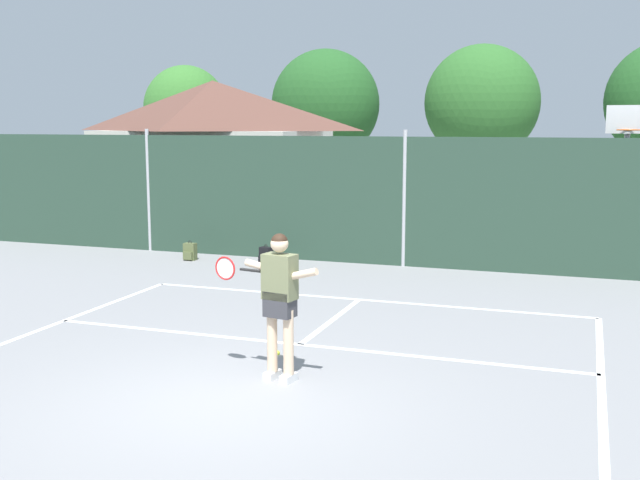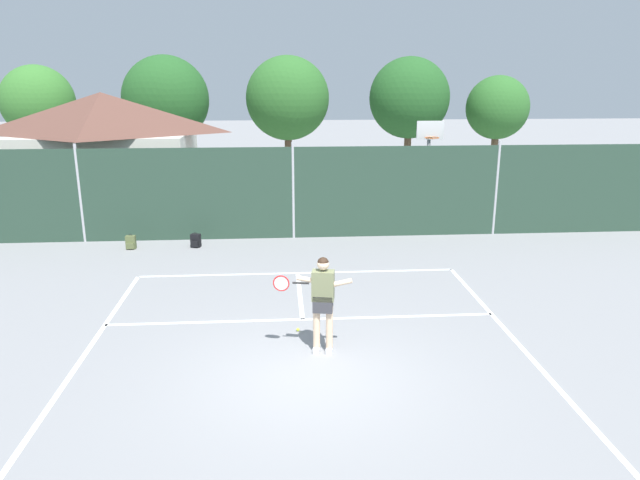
# 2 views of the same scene
# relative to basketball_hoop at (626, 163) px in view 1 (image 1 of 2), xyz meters

# --- Properties ---
(ground_plane) EXTENTS (120.00, 120.00, 0.00)m
(ground_plane) POSITION_rel_basketball_hoop_xyz_m (-4.57, -10.25, -2.31)
(ground_plane) COLOR gray
(court_markings) EXTENTS (8.30, 11.10, 0.01)m
(court_markings) POSITION_rel_basketball_hoop_xyz_m (-4.57, -9.60, -2.31)
(court_markings) COLOR white
(court_markings) RESTS_ON ground
(chainlink_fence) EXTENTS (26.09, 0.09, 3.03)m
(chainlink_fence) POSITION_rel_basketball_hoop_xyz_m (-4.57, -1.25, -0.87)
(chainlink_fence) COLOR #284233
(chainlink_fence) RESTS_ON ground
(basketball_hoop) EXTENTS (0.90, 0.67, 3.55)m
(basketball_hoop) POSITION_rel_basketball_hoop_xyz_m (0.00, 0.00, 0.00)
(basketball_hoop) COLOR #9E9EA3
(basketball_hoop) RESTS_ON ground
(clubhouse_building) EXTENTS (6.62, 4.47, 4.41)m
(clubhouse_building) POSITION_rel_basketball_hoop_xyz_m (-11.36, 2.91, -0.03)
(clubhouse_building) COLOR silver
(clubhouse_building) RESTS_ON ground
(treeline_backdrop) EXTENTS (26.05, 3.77, 5.97)m
(treeline_backdrop) POSITION_rel_basketball_hoop_xyz_m (-5.18, 10.51, 1.49)
(treeline_backdrop) COLOR brown
(treeline_backdrop) RESTS_ON ground
(tennis_player) EXTENTS (1.44, 0.32, 1.85)m
(tennis_player) POSITION_rel_basketball_hoop_xyz_m (-4.27, -9.31, -1.20)
(tennis_player) COLOR silver
(tennis_player) RESTS_ON ground
(tennis_ball) EXTENTS (0.07, 0.07, 0.07)m
(tennis_ball) POSITION_rel_basketball_hoop_xyz_m (-4.69, -8.35, -2.28)
(tennis_ball) COLOR #CCE033
(tennis_ball) RESTS_ON ground
(backpack_olive) EXTENTS (0.28, 0.24, 0.46)m
(backpack_olive) POSITION_rel_basketball_hoop_xyz_m (-9.45, -2.17, -2.12)
(backpack_olive) COLOR #566038
(backpack_olive) RESTS_ON ground
(backpack_black) EXTENTS (0.32, 0.30, 0.46)m
(backpack_black) POSITION_rel_basketball_hoop_xyz_m (-7.55, -2.11, -2.12)
(backpack_black) COLOR black
(backpack_black) RESTS_ON ground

